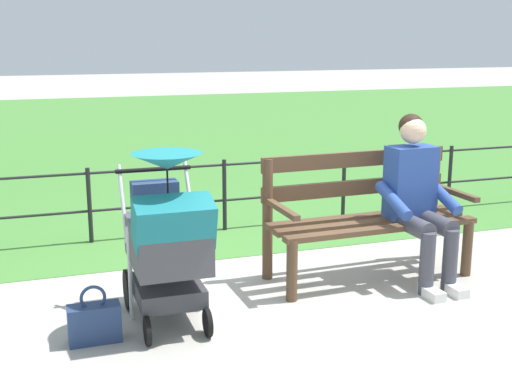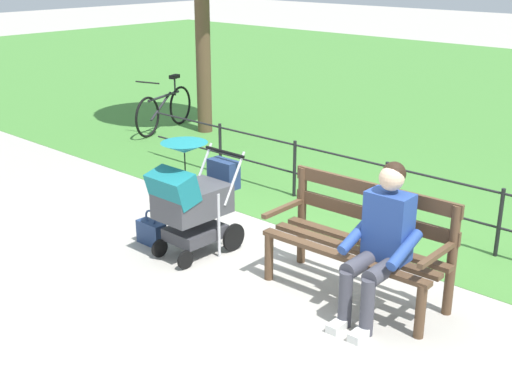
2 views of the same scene
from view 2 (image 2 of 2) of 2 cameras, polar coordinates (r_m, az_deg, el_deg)
ground_plane at (r=6.25m, az=2.72°, el=-6.85°), size 60.00×60.00×0.00m
park_bench at (r=5.74m, az=8.94°, el=-3.80°), size 1.61×0.64×0.96m
person_on_bench at (r=5.34m, az=10.60°, el=-3.93°), size 0.54×0.74×1.28m
stroller at (r=6.41m, az=-5.48°, el=-0.44°), size 0.52×0.90×1.15m
handbag at (r=6.86m, az=-8.93°, el=-3.42°), size 0.32×0.14×0.37m
park_fence at (r=7.20m, az=12.89°, el=-0.05°), size 7.66×0.04×0.70m
bicycle at (r=11.30m, az=-7.81°, el=7.05°), size 0.61×1.60×0.89m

